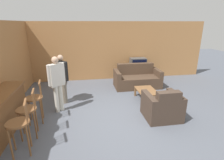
{
  "coord_description": "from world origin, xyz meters",
  "views": [
    {
      "loc": [
        -0.98,
        -4.17,
        2.52
      ],
      "look_at": [
        -0.15,
        0.88,
        0.85
      ],
      "focal_mm": 28.0,
      "sensor_mm": 36.0,
      "label": 1
    }
  ],
  "objects": [
    {
      "name": "couch_far",
      "position": [
        1.14,
        2.42,
        0.33
      ],
      "size": [
        1.85,
        0.91,
        0.92
      ],
      "color": "#4C3828",
      "rests_on": "ground_plane"
    },
    {
      "name": "wall_back",
      "position": [
        0.0,
        3.71,
        1.3
      ],
      "size": [
        9.4,
        0.08,
        2.6
      ],
      "color": "#B27A47",
      "rests_on": "ground_plane"
    },
    {
      "name": "tv_unit",
      "position": [
        1.46,
        3.37,
        0.26
      ],
      "size": [
        1.24,
        0.44,
        0.52
      ],
      "color": "#2D2319",
      "rests_on": "ground_plane"
    },
    {
      "name": "bar_chair_near",
      "position": [
        -2.28,
        -0.99,
        0.62
      ],
      "size": [
        0.52,
        0.52,
        1.12
      ],
      "color": "brown",
      "rests_on": "ground_plane"
    },
    {
      "name": "bar_chair_far",
      "position": [
        -2.28,
        0.21,
        0.62
      ],
      "size": [
        0.5,
        0.5,
        1.12
      ],
      "color": "brown",
      "rests_on": "ground_plane"
    },
    {
      "name": "bar_chair_mid",
      "position": [
        -2.28,
        -0.42,
        0.62
      ],
      "size": [
        0.5,
        0.5,
        1.12
      ],
      "color": "brown",
      "rests_on": "ground_plane"
    },
    {
      "name": "tv",
      "position": [
        1.46,
        3.36,
        0.77
      ],
      "size": [
        0.71,
        0.43,
        0.49
      ],
      "color": "#4C4C4C",
      "rests_on": "tv_unit"
    },
    {
      "name": "coffee_table",
      "position": [
        1.07,
        1.07,
        0.31
      ],
      "size": [
        0.61,
        0.91,
        0.36
      ],
      "color": "brown",
      "rests_on": "ground_plane"
    },
    {
      "name": "ground_plane",
      "position": [
        0.0,
        0.0,
        0.0
      ],
      "size": [
        24.0,
        24.0,
        0.0
      ],
      "primitive_type": "plane",
      "color": "#565B66"
    },
    {
      "name": "person_by_counter",
      "position": [
        -1.77,
        0.74,
        0.94
      ],
      "size": [
        0.44,
        0.39,
        1.65
      ],
      "color": "silver",
      "rests_on": "ground_plane"
    },
    {
      "name": "wall_left",
      "position": [
        -3.28,
        1.35,
        1.3
      ],
      "size": [
        0.08,
        8.71,
        2.6
      ],
      "color": "#B27A47",
      "rests_on": "ground_plane"
    },
    {
      "name": "person_by_window",
      "position": [
        -1.7,
        1.34,
        0.89
      ],
      "size": [
        0.43,
        0.48,
        1.59
      ],
      "color": "#756B5B",
      "rests_on": "ground_plane"
    },
    {
      "name": "armchair_near",
      "position": [
        1.08,
        -0.14,
        0.33
      ],
      "size": [
        0.93,
        0.87,
        0.9
      ],
      "color": "#423328",
      "rests_on": "ground_plane"
    }
  ]
}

